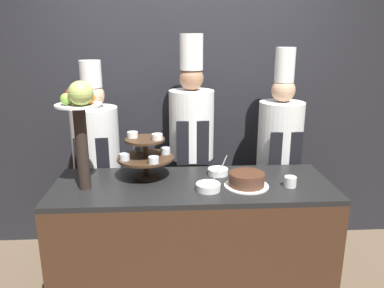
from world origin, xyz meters
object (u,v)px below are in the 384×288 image
chef_center_left (191,143)px  serving_bowl_near (208,187)px  fruit_pedestal (80,114)px  cup_white (290,182)px  tiered_stand (145,154)px  chef_left (97,157)px  cake_round (247,180)px  serving_bowl_far (218,171)px  chef_center_right (279,151)px

chef_center_left → serving_bowl_near: bearing=-83.9°
fruit_pedestal → serving_bowl_near: 0.93m
chef_center_left → cup_white: bearing=-46.1°
tiered_stand → chef_left: chef_left is taller
cake_round → serving_bowl_far: 0.28m
cup_white → serving_bowl_far: size_ratio=0.54×
serving_bowl_far → chef_center_right: 0.68m
tiered_stand → serving_bowl_far: 0.54m
serving_bowl_near → chef_left: 1.08m
tiered_stand → chef_center_right: size_ratio=0.22×
tiered_stand → cup_white: bearing=-12.9°
chef_center_right → cake_round: bearing=-122.7°
cake_round → serving_bowl_near: 0.27m
serving_bowl_far → cake_round: bearing=-54.9°
serving_bowl_near → serving_bowl_far: serving_bowl_near is taller
tiered_stand → chef_center_left: (0.35, 0.42, -0.05)m
chef_center_right → chef_left: bearing=-180.0°
fruit_pedestal → cup_white: bearing=-1.7°
serving_bowl_far → chef_center_left: (-0.17, 0.39, 0.11)m
serving_bowl_near → cake_round: bearing=11.5°
serving_bowl_far → chef_left: bearing=157.5°
tiered_stand → fruit_pedestal: 0.53m
fruit_pedestal → chef_left: bearing=94.1°
tiered_stand → serving_bowl_far: (0.52, 0.03, -0.15)m
serving_bowl_near → chef_center_left: bearing=96.1°
serving_bowl_near → serving_bowl_far: (0.10, 0.28, -0.00)m
fruit_pedestal → tiered_stand: bearing=25.5°
chef_center_left → fruit_pedestal: bearing=-140.2°
tiered_stand → chef_left: (-0.42, 0.42, -0.16)m
serving_bowl_far → tiered_stand: bearing=-176.3°
chef_left → chef_center_right: 1.50m
chef_center_left → chef_center_right: (0.73, -0.00, -0.08)m
tiered_stand → serving_bowl_near: (0.42, -0.25, -0.15)m
serving_bowl_near → serving_bowl_far: size_ratio=1.08×
cake_round → serving_bowl_far: size_ratio=2.03×
fruit_pedestal → chef_center_left: size_ratio=0.38×
serving_bowl_far → serving_bowl_near: bearing=-109.2°
tiered_stand → cake_round: 0.72m
chef_left → chef_center_right: (1.50, 0.00, 0.03)m
chef_left → fruit_pedestal: bearing=-85.9°
cake_round → chef_center_right: bearing=57.3°
tiered_stand → cake_round: (0.68, -0.20, -0.13)m
cup_white → serving_bowl_far: (-0.45, 0.26, -0.01)m
tiered_stand → cup_white: tiered_stand is taller
chef_center_right → serving_bowl_far: bearing=-145.1°
tiered_stand → cup_white: (0.97, -0.22, -0.14)m
cake_round → serving_bowl_near: (-0.26, -0.05, -0.02)m
tiered_stand → chef_center_right: chef_center_right is taller
cake_round → serving_bowl_near: serving_bowl_near is taller
serving_bowl_near → chef_left: (-0.84, 0.67, -0.00)m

